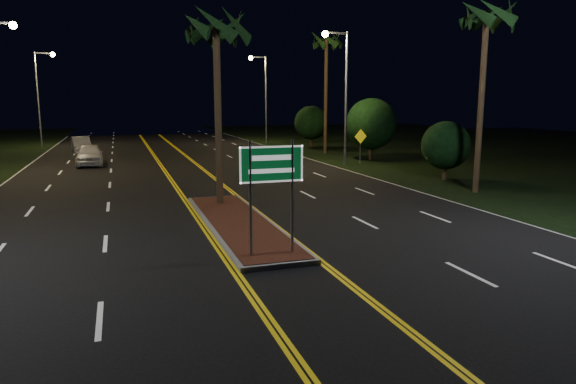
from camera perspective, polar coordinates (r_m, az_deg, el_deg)
name	(u,v)px	position (r m, az deg, el deg)	size (l,w,h in m)	color
ground	(306,294)	(12.07, 2.07, -11.29)	(120.00, 120.00, 0.00)	black
grass_right	(531,152)	(49.33, 25.35, 3.99)	(40.00, 110.00, 0.01)	black
median_island	(239,223)	(18.48, -5.50, -3.47)	(2.25, 10.25, 0.17)	gray
highway_sign	(272,175)	(14.04, -1.84, 1.90)	(1.80, 0.08, 3.20)	gray
streetlight_left_far	(41,88)	(54.96, -25.71, 10.41)	(1.91, 0.44, 9.00)	gray
streetlight_right_mid	(341,82)	(35.66, 5.93, 12.04)	(1.91, 0.44, 9.00)	gray
streetlight_right_far	(262,89)	(54.53, -2.86, 11.38)	(1.91, 0.44, 9.00)	gray
palm_median	(216,28)	(21.59, -8.01, 17.64)	(2.40, 2.40, 8.30)	#382819
palm_right_near	(487,17)	(26.58, 21.21, 17.67)	(2.40, 2.40, 9.30)	#382819
palm_right_far	(326,43)	(44.11, 4.29, 16.22)	(2.40, 2.40, 10.30)	#382819
shrub_near	(446,145)	(30.20, 17.12, 4.97)	(2.70, 2.70, 3.30)	#382819
shrub_mid	(371,124)	(38.95, 9.23, 7.48)	(3.78, 3.78, 4.62)	#382819
shrub_far	(311,123)	(49.84, 2.60, 7.69)	(3.24, 3.24, 3.96)	#382819
car_near	(89,153)	(38.17, -21.22, 4.07)	(2.21, 5.15, 1.72)	silver
car_far	(81,143)	(48.37, -22.02, 5.06)	(2.02, 4.71, 1.57)	silver
warning_sign	(361,141)	(37.08, 8.06, 5.60)	(1.00, 0.22, 2.43)	gray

